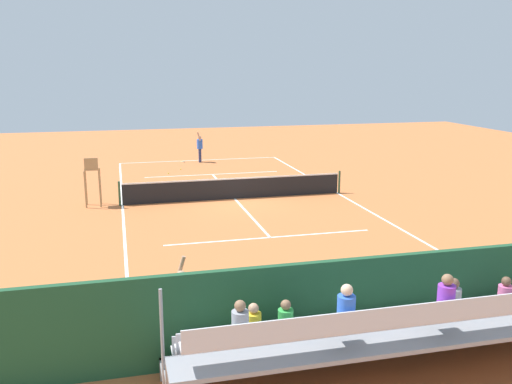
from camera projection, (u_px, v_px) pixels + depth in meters
ground_plane at (235, 199)px, 25.32m from camera, size 60.00×60.00×0.00m
court_line_markings at (235, 199)px, 25.36m from camera, size 10.10×22.20×0.01m
tennis_net at (235, 188)px, 25.21m from camera, size 10.30×0.10×1.07m
backdrop_wall at (369, 301)px, 11.86m from camera, size 18.00×0.16×2.00m
bleacher_stand at (398, 333)px, 10.57m from camera, size 9.06×2.40×2.48m
umpire_chair at (92, 176)px, 23.70m from camera, size 0.67×0.67×2.14m
courtside_bench at (454, 296)px, 13.25m from camera, size 1.80×0.40×0.93m
equipment_bag at (401, 319)px, 12.87m from camera, size 0.90×0.36×0.36m
tennis_player at (200, 146)px, 34.81m from camera, size 0.46×0.56×1.93m
tennis_racket at (182, 161)px, 35.21m from camera, size 0.39×0.59×0.03m
tennis_ball_near at (181, 169)px, 32.46m from camera, size 0.07×0.07×0.07m
tennis_ball_far at (168, 173)px, 31.21m from camera, size 0.07×0.07×0.07m
line_judge at (182, 300)px, 11.91m from camera, size 0.39×0.54×1.93m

